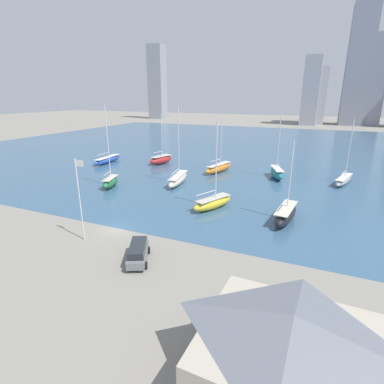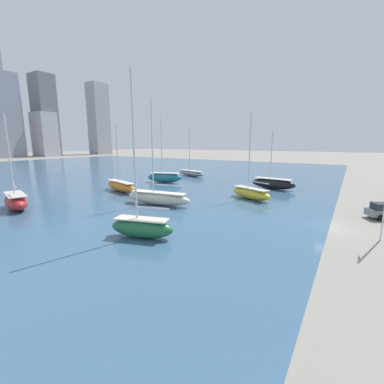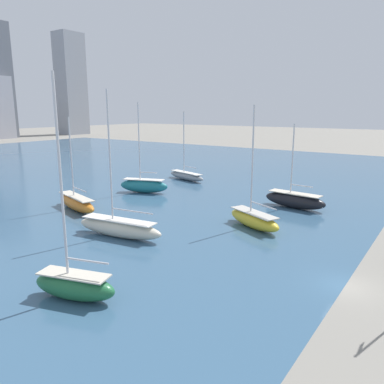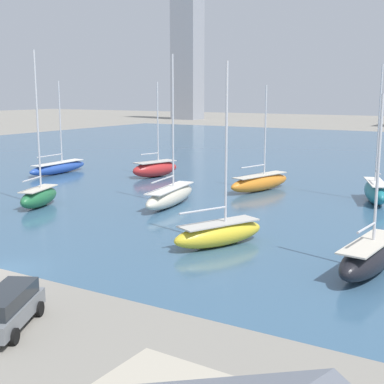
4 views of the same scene
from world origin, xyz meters
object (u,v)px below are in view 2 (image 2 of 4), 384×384
object	(u,v)px
sailboat_cream	(158,198)
sailboat_black	(273,183)
sailboat_teal	(165,177)
sailboat_gray	(191,173)
sailboat_green	(142,226)
sailboat_red	(16,201)
sailboat_orange	(121,186)
sailboat_yellow	(251,193)

from	to	relation	value
sailboat_cream	sailboat_black	bearing A→B (deg)	-34.61
sailboat_cream	sailboat_teal	distance (m)	21.26
sailboat_gray	sailboat_cream	bearing A→B (deg)	-140.33
sailboat_black	sailboat_green	distance (m)	33.15
sailboat_black	sailboat_cream	bearing A→B (deg)	159.81
sailboat_red	sailboat_black	distance (m)	42.50
sailboat_orange	sailboat_teal	size ratio (longest dim) A/B	0.86
sailboat_orange	sailboat_green	size ratio (longest dim) A/B	0.79
sailboat_red	sailboat_yellow	bearing A→B (deg)	-30.72
sailboat_orange	sailboat_green	distance (m)	24.77
sailboat_green	sailboat_yellow	xyz separation A→B (m)	(21.92, -3.02, -0.10)
sailboat_orange	sailboat_black	bearing A→B (deg)	-37.28
sailboat_green	sailboat_red	bearing A→B (deg)	75.66
sailboat_black	sailboat_yellow	xyz separation A→B (m)	(-11.02, 0.65, -0.09)
sailboat_orange	sailboat_black	xyz separation A→B (m)	(17.56, -23.08, 0.07)
sailboat_black	sailboat_gray	bearing A→B (deg)	76.66
sailboat_gray	sailboat_cream	world-z (taller)	sailboat_cream
sailboat_gray	sailboat_yellow	world-z (taller)	sailboat_yellow
sailboat_orange	sailboat_teal	distance (m)	12.99
sailboat_cream	sailboat_teal	world-z (taller)	sailboat_cream
sailboat_yellow	sailboat_cream	bearing A→B (deg)	162.02
sailboat_orange	sailboat_red	bearing A→B (deg)	-172.91
sailboat_gray	sailboat_green	distance (m)	46.04
sailboat_yellow	sailboat_green	bearing A→B (deg)	-163.08
sailboat_cream	sailboat_black	world-z (taller)	sailboat_cream
sailboat_green	sailboat_gray	bearing A→B (deg)	9.12
sailboat_green	sailboat_teal	distance (m)	34.34
sailboat_cream	sailboat_black	distance (m)	24.38
sailboat_black	sailboat_yellow	bearing A→B (deg)	-177.50
sailboat_green	sailboat_yellow	bearing A→B (deg)	-24.96
sailboat_gray	sailboat_red	world-z (taller)	sailboat_gray
sailboat_orange	sailboat_gray	world-z (taller)	sailboat_gray
sailboat_yellow	sailboat_teal	bearing A→B (deg)	98.66
sailboat_orange	sailboat_teal	bearing A→B (deg)	15.13
sailboat_black	sailboat_green	world-z (taller)	sailboat_green
sailboat_black	sailboat_teal	world-z (taller)	sailboat_teal
sailboat_cream	sailboat_red	world-z (taller)	sailboat_cream
sailboat_red	sailboat_green	distance (m)	21.85
sailboat_green	sailboat_teal	xyz separation A→B (m)	(28.38, 19.34, 0.09)
sailboat_green	sailboat_yellow	world-z (taller)	sailboat_green
sailboat_orange	sailboat_red	size ratio (longest dim) A/B	0.96
sailboat_gray	sailboat_green	world-z (taller)	sailboat_green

